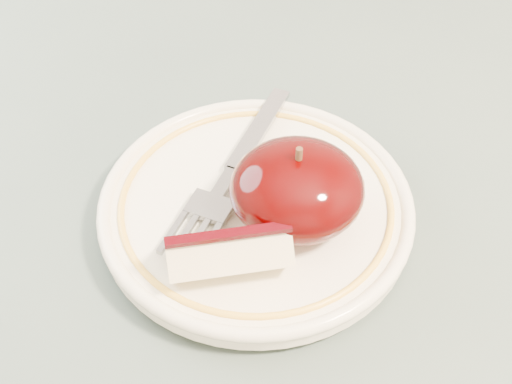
{
  "coord_description": "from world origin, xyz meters",
  "views": [
    {
      "loc": [
        0.04,
        -0.23,
        1.1
      ],
      "look_at": [
        0.05,
        0.06,
        0.78
      ],
      "focal_mm": 50.0,
      "sensor_mm": 36.0,
      "label": 1
    }
  ],
  "objects_px": {
    "apple_half": "(297,189)",
    "plate": "(256,207)",
    "fork": "(232,171)",
    "table": "(189,379)"
  },
  "relations": [
    {
      "from": "apple_half",
      "to": "plate",
      "type": "bearing_deg",
      "value": 152.65
    },
    {
      "from": "plate",
      "to": "fork",
      "type": "xyz_separation_m",
      "value": [
        -0.01,
        0.02,
        0.01
      ]
    },
    {
      "from": "plate",
      "to": "fork",
      "type": "height_order",
      "value": "fork"
    },
    {
      "from": "table",
      "to": "fork",
      "type": "distance_m",
      "value": 0.14
    },
    {
      "from": "table",
      "to": "apple_half",
      "type": "distance_m",
      "value": 0.16
    },
    {
      "from": "table",
      "to": "fork",
      "type": "bearing_deg",
      "value": 69.28
    },
    {
      "from": "table",
      "to": "apple_half",
      "type": "xyz_separation_m",
      "value": [
        0.07,
        0.05,
        0.13
      ]
    },
    {
      "from": "apple_half",
      "to": "fork",
      "type": "bearing_deg",
      "value": 137.19
    },
    {
      "from": "table",
      "to": "plate",
      "type": "bearing_deg",
      "value": 53.14
    },
    {
      "from": "apple_half",
      "to": "fork",
      "type": "relative_size",
      "value": 0.51
    }
  ]
}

